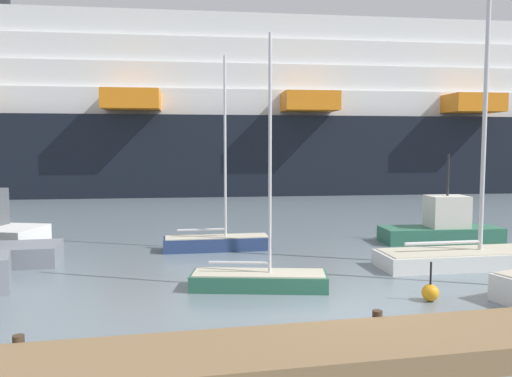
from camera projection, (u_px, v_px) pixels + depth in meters
The scene contains 9 objects.
ground_plane at pixel (347, 312), 14.16m from camera, with size 600.00×600.00×0.00m, color slate.
dock_pier at pixel (402, 347), 10.99m from camera, with size 20.07×2.55×0.68m.
sailboat_0 at pixel (259, 277), 16.45m from camera, with size 4.57×2.32×8.13m.
sailboat_1 at pixel (467, 252), 19.50m from camera, with size 6.94×2.20×13.25m.
sailboat_2 at pixel (217, 240), 22.61m from camera, with size 4.76×1.39×8.52m.
fishing_boat_3 at pixel (443, 227), 24.51m from camera, with size 5.85×2.30×4.24m.
channel_buoy_1 at pixel (430, 224), 27.73m from camera, with size 0.74×0.74×1.69m.
channel_buoy_2 at pixel (430, 292), 15.16m from camera, with size 0.51×0.51×1.18m.
cruise_ship at pixel (215, 118), 54.71m from camera, with size 135.77×29.21×23.85m.
Camera 1 is at (-5.24, -13.04, 4.61)m, focal length 35.75 mm.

